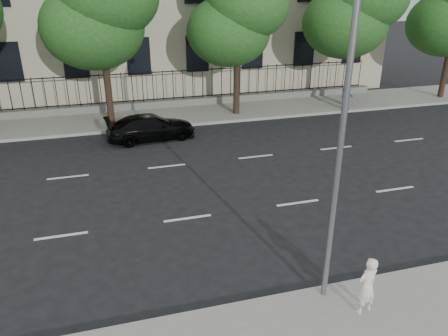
# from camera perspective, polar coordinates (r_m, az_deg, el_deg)

# --- Properties ---
(ground) EXTENTS (120.00, 120.00, 0.00)m
(ground) POSITION_cam_1_polar(r_m,az_deg,el_deg) (12.65, -2.52, -12.12)
(ground) COLOR black
(ground) RESTS_ON ground
(far_sidewalk) EXTENTS (60.00, 4.00, 0.15)m
(far_sidewalk) POSITION_cam_1_polar(r_m,az_deg,el_deg) (25.20, -9.94, 6.53)
(far_sidewalk) COLOR gray
(far_sidewalk) RESTS_ON ground
(lane_markings) EXTENTS (49.60, 4.62, 0.01)m
(lane_markings) POSITION_cam_1_polar(r_m,az_deg,el_deg) (16.66, -6.30, -2.76)
(lane_markings) COLOR silver
(lane_markings) RESTS_ON ground
(iron_fence) EXTENTS (30.00, 0.50, 2.20)m
(iron_fence) POSITION_cam_1_polar(r_m,az_deg,el_deg) (26.67, -10.45, 8.73)
(iron_fence) COLOR slate
(iron_fence) RESTS_ON far_sidewalk
(street_light) EXTENTS (0.25, 3.32, 8.05)m
(street_light) POSITION_cam_1_polar(r_m,az_deg,el_deg) (9.76, 14.07, 9.64)
(street_light) COLOR slate
(street_light) RESTS_ON near_sidewalk
(tree_d) EXTENTS (5.34, 4.94, 8.84)m
(tree_d) POSITION_cam_1_polar(r_m,az_deg,el_deg) (24.52, 1.75, 20.12)
(tree_d) COLOR #382619
(tree_d) RESTS_ON far_sidewalk
(black_sedan) EXTENTS (4.47, 2.20, 1.25)m
(black_sedan) POSITION_cam_1_polar(r_m,az_deg,el_deg) (21.73, -9.52, 5.28)
(black_sedan) COLOR black
(black_sedan) RESTS_ON ground
(woman_near) EXTENTS (0.61, 0.46, 1.49)m
(woman_near) POSITION_cam_1_polar(r_m,az_deg,el_deg) (10.90, 18.17, -14.39)
(woman_near) COLOR white
(woman_near) RESTS_ON near_sidewalk
(pedestrian_far) EXTENTS (0.75, 0.90, 1.65)m
(pedestrian_far) POSITION_cam_1_polar(r_m,az_deg,el_deg) (27.10, 15.76, 9.19)
(pedestrian_far) COLOR navy
(pedestrian_far) RESTS_ON far_sidewalk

